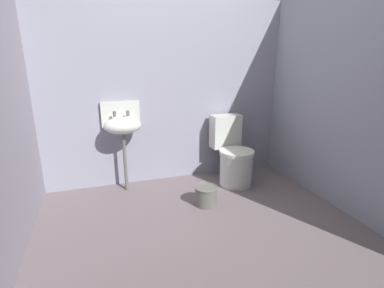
{
  "coord_description": "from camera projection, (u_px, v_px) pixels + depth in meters",
  "views": [
    {
      "loc": [
        -0.79,
        -2.11,
        1.47
      ],
      "look_at": [
        0.0,
        0.3,
        0.7
      ],
      "focal_mm": 27.38,
      "sensor_mm": 36.0,
      "label": 1
    }
  ],
  "objects": [
    {
      "name": "ground_plane",
      "position": [
        203.0,
        233.0,
        2.59
      ],
      "size": [
        3.24,
        2.83,
        0.08
      ],
      "primitive_type": "cube",
      "color": "slate"
    },
    {
      "name": "wall_back",
      "position": [
        167.0,
        93.0,
        3.42
      ],
      "size": [
        3.24,
        0.1,
        2.1
      ],
      "primitive_type": "cube",
      "color": "#9394A6",
      "rests_on": "ground"
    },
    {
      "name": "wall_right",
      "position": [
        344.0,
        101.0,
        2.8
      ],
      "size": [
        0.1,
        2.63,
        2.1
      ],
      "primitive_type": "cube",
      "color": "#8E92A2",
      "rests_on": "ground"
    },
    {
      "name": "toilet_near_wall",
      "position": [
        233.0,
        156.0,
        3.47
      ],
      "size": [
        0.42,
        0.61,
        0.78
      ],
      "rotation": [
        0.0,
        0.0,
        3.19
      ],
      "color": "silver",
      "rests_on": "ground"
    },
    {
      "name": "sink",
      "position": [
        122.0,
        125.0,
        3.15
      ],
      "size": [
        0.42,
        0.35,
        0.99
      ],
      "color": "#64655C",
      "rests_on": "ground"
    },
    {
      "name": "bucket",
      "position": [
        206.0,
        195.0,
        2.98
      ],
      "size": [
        0.24,
        0.24,
        0.2
      ],
      "color": "#64655C",
      "rests_on": "ground"
    }
  ]
}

